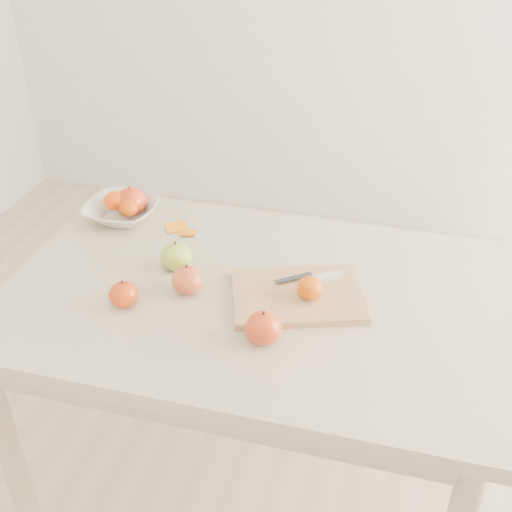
# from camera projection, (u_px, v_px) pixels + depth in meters

# --- Properties ---
(ground) EXTENTS (3.50, 3.50, 0.00)m
(ground) POSITION_uv_depth(u_px,v_px,m) (252.00, 486.00, 1.99)
(ground) COLOR #C6B293
(ground) RESTS_ON ground
(table) EXTENTS (1.20, 0.80, 0.75)m
(table) POSITION_uv_depth(u_px,v_px,m) (251.00, 322.00, 1.63)
(table) COLOR beige
(table) RESTS_ON ground
(cutting_board) EXTENTS (0.37, 0.32, 0.02)m
(cutting_board) POSITION_uv_depth(u_px,v_px,m) (298.00, 296.00, 1.54)
(cutting_board) COLOR tan
(cutting_board) RESTS_ON table
(board_tangerine) EXTENTS (0.06, 0.06, 0.05)m
(board_tangerine) POSITION_uv_depth(u_px,v_px,m) (310.00, 288.00, 1.51)
(board_tangerine) COLOR #CD6307
(board_tangerine) RESTS_ON cutting_board
(fruit_bowl) EXTENTS (0.21, 0.21, 0.05)m
(fruit_bowl) POSITION_uv_depth(u_px,v_px,m) (122.00, 211.00, 1.86)
(fruit_bowl) COLOR silver
(fruit_bowl) RESTS_ON table
(bowl_tangerine_near) EXTENTS (0.06, 0.06, 0.06)m
(bowl_tangerine_near) POSITION_uv_depth(u_px,v_px,m) (115.00, 201.00, 1.86)
(bowl_tangerine_near) COLOR #DF3B07
(bowl_tangerine_near) RESTS_ON fruit_bowl
(bowl_tangerine_far) EXTENTS (0.05, 0.05, 0.05)m
(bowl_tangerine_far) POSITION_uv_depth(u_px,v_px,m) (128.00, 208.00, 1.83)
(bowl_tangerine_far) COLOR #CE5007
(bowl_tangerine_far) RESTS_ON fruit_bowl
(orange_peel_a) EXTENTS (0.07, 0.07, 0.01)m
(orange_peel_a) POSITION_uv_depth(u_px,v_px,m) (177.00, 228.00, 1.83)
(orange_peel_a) COLOR orange
(orange_peel_a) RESTS_ON table
(orange_peel_b) EXTENTS (0.05, 0.05, 0.01)m
(orange_peel_b) POSITION_uv_depth(u_px,v_px,m) (188.00, 234.00, 1.80)
(orange_peel_b) COLOR orange
(orange_peel_b) RESTS_ON table
(paring_knife) EXTENTS (0.16, 0.09, 0.01)m
(paring_knife) POSITION_uv_depth(u_px,v_px,m) (322.00, 277.00, 1.58)
(paring_knife) COLOR silver
(paring_knife) RESTS_ON cutting_board
(apple_green) EXTENTS (0.08, 0.08, 0.07)m
(apple_green) POSITION_uv_depth(u_px,v_px,m) (176.00, 256.00, 1.64)
(apple_green) COLOR olive
(apple_green) RESTS_ON table
(apple_red_a) EXTENTS (0.09, 0.09, 0.08)m
(apple_red_a) POSITION_uv_depth(u_px,v_px,m) (131.00, 201.00, 1.88)
(apple_red_a) COLOR #A3070D
(apple_red_a) RESTS_ON table
(apple_red_c) EXTENTS (0.07, 0.07, 0.06)m
(apple_red_c) POSITION_uv_depth(u_px,v_px,m) (124.00, 294.00, 1.51)
(apple_red_c) COLOR #921807
(apple_red_c) RESTS_ON table
(apple_red_b) EXTENTS (0.08, 0.08, 0.07)m
(apple_red_b) POSITION_uv_depth(u_px,v_px,m) (188.00, 280.00, 1.55)
(apple_red_b) COLOR maroon
(apple_red_b) RESTS_ON table
(apple_red_e) EXTENTS (0.08, 0.08, 0.07)m
(apple_red_e) POSITION_uv_depth(u_px,v_px,m) (264.00, 328.00, 1.40)
(apple_red_e) COLOR #9D1B0C
(apple_red_e) RESTS_ON table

